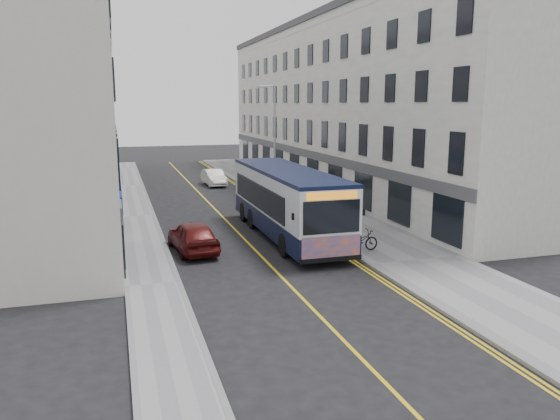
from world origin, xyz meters
TOP-DOWN VIEW (x-y plane):
  - ground at (0.00, 0.00)m, footprint 140.00×140.00m
  - pavement_east at (6.25, 12.00)m, footprint 4.50×64.00m
  - pavement_west at (-5.00, 12.00)m, footprint 2.00×64.00m
  - kerb_east at (4.00, 12.00)m, footprint 0.18×64.00m
  - kerb_west at (-4.00, 12.00)m, footprint 0.18×64.00m
  - road_centre_line at (0.00, 12.00)m, footprint 0.12×64.00m
  - road_dbl_yellow_inner at (3.55, 12.00)m, footprint 0.10×64.00m
  - road_dbl_yellow_outer at (3.75, 12.00)m, footprint 0.10×64.00m
  - terrace_east at (11.50, 21.00)m, footprint 6.00×46.00m
  - terrace_west at (-9.00, 21.00)m, footprint 6.00×46.00m
  - streetlamp at (4.17, 14.00)m, footprint 1.32×0.18m
  - city_bus at (2.22, 4.84)m, footprint 2.81×12.08m
  - bicycle at (4.40, 0.72)m, footprint 1.93×0.83m
  - pedestrian_near at (6.91, 9.26)m, footprint 0.78×0.58m
  - pedestrian_far at (7.98, 15.32)m, footprint 1.01×0.84m
  - car_white at (1.80, 23.88)m, footprint 1.66×4.14m
  - car_maroon at (-2.82, 3.36)m, footprint 2.16×4.45m

SIDE VIEW (x-z plane):
  - ground at x=0.00m, z-range 0.00..0.00m
  - road_centre_line at x=0.00m, z-range 0.00..0.01m
  - road_dbl_yellow_inner at x=3.55m, z-range 0.00..0.01m
  - road_dbl_yellow_outer at x=3.75m, z-range 0.00..0.01m
  - pavement_east at x=6.25m, z-range 0.00..0.12m
  - pavement_west at x=-5.00m, z-range 0.00..0.12m
  - kerb_east at x=4.00m, z-range 0.00..0.13m
  - kerb_west at x=-4.00m, z-range 0.00..0.13m
  - bicycle at x=4.40m, z-range 0.12..1.11m
  - car_white at x=1.80m, z-range 0.00..1.34m
  - car_maroon at x=-2.82m, z-range 0.00..1.46m
  - pedestrian_far at x=7.98m, z-range 0.12..2.00m
  - pedestrian_near at x=6.91m, z-range 0.12..2.06m
  - city_bus at x=2.22m, z-range 0.16..3.68m
  - streetlamp at x=4.17m, z-range 0.38..8.38m
  - terrace_east at x=11.50m, z-range 0.00..13.00m
  - terrace_west at x=-9.00m, z-range 0.00..13.00m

